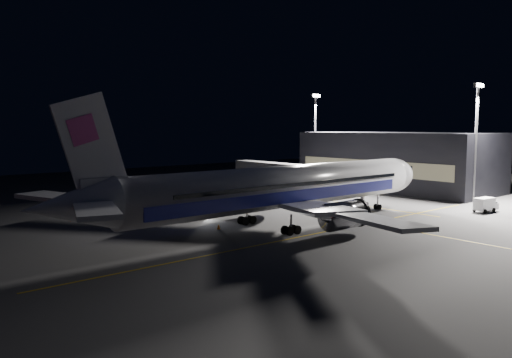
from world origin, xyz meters
The scene contains 14 objects.
ground centered at (0.00, 0.00, 0.00)m, with size 200.00×200.00×0.00m, color #4C4C4F.
guide_line_main centered at (10.00, 0.00, 0.01)m, with size 0.25×80.00×0.01m, color gold.
guide_line_cross centered at (0.00, -6.00, 0.01)m, with size 70.00×0.25×0.01m, color gold.
guide_line_side centered at (22.00, 10.00, 0.01)m, with size 0.25×40.00×0.01m, color gold.
airliner centered at (-1.08, 0.00, 5.16)m, with size 61.48×54.22×16.64m.
terminal centered at (45.98, 14.00, 6.00)m, with size 18.12×40.00×12.00m.
jet_bridge centered at (22.00, 18.06, 4.58)m, with size 3.60×34.40×6.30m.
floodlight_mast_north centered at (40.00, 31.99, 12.37)m, with size 2.40×0.68×20.70m.
floodlight_mast_south centered at (40.00, -6.01, 12.37)m, with size 2.40×0.67×20.70m.
service_truck centered at (31.47, -12.22, 1.21)m, with size 4.58×2.32×2.25m.
baggage_tug centered at (-4.07, 12.96, 0.89)m, with size 3.17×2.82×1.93m.
safety_cone_a centered at (-7.94, 4.00, 0.30)m, with size 0.40×0.40×0.60m, color orange.
safety_cone_b centered at (0.40, 14.00, 0.27)m, with size 0.36×0.36×0.54m, color orange.
safety_cone_c centered at (-8.00, 4.00, 0.31)m, with size 0.41×0.41×0.61m, color orange.
Camera 1 is at (-45.31, -47.59, 13.22)m, focal length 35.00 mm.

